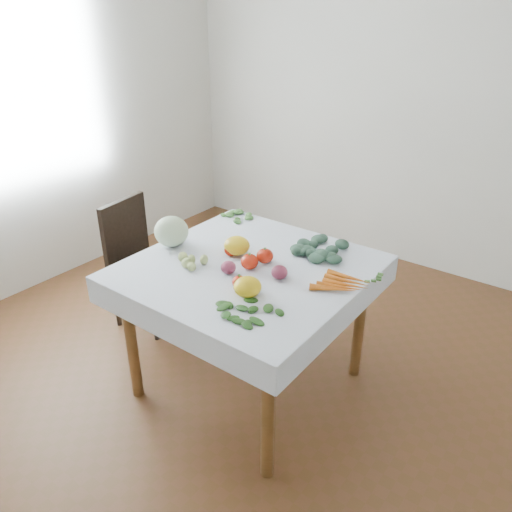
{
  "coord_description": "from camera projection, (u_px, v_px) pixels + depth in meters",
  "views": [
    {
      "loc": [
        1.36,
        -1.76,
        1.93
      ],
      "look_at": [
        0.04,
        0.01,
        0.82
      ],
      "focal_mm": 35.0,
      "sensor_mm": 36.0,
      "label": 1
    }
  ],
  "objects": [
    {
      "name": "ground",
      "position": [
        249.0,
        382.0,
        2.85
      ],
      "size": [
        4.0,
        4.0,
        0.0
      ],
      "primitive_type": "plane",
      "color": "#59331C"
    },
    {
      "name": "back_wall",
      "position": [
        413.0,
        93.0,
        3.67
      ],
      "size": [
        4.0,
        0.04,
        2.7
      ],
      "primitive_type": "cube",
      "color": "silver",
      "rests_on": "ground"
    },
    {
      "name": "left_wall",
      "position": [
        10.0,
        103.0,
        3.31
      ],
      "size": [
        0.04,
        4.0,
        2.7
      ],
      "primitive_type": "cube",
      "color": "silver",
      "rests_on": "ground"
    },
    {
      "name": "table",
      "position": [
        248.0,
        283.0,
        2.56
      ],
      "size": [
        1.0,
        1.0,
        0.75
      ],
      "color": "brown",
      "rests_on": "ground"
    },
    {
      "name": "tablecloth",
      "position": [
        248.0,
        266.0,
        2.51
      ],
      "size": [
        1.12,
        1.12,
        0.01
      ],
      "primitive_type": "cube",
      "color": "white",
      "rests_on": "table"
    },
    {
      "name": "chair",
      "position": [
        138.0,
        254.0,
        3.24
      ],
      "size": [
        0.42,
        0.42,
        0.84
      ],
      "color": "black",
      "rests_on": "ground"
    },
    {
      "name": "cabbage",
      "position": [
        171.0,
        231.0,
        2.69
      ],
      "size": [
        0.24,
        0.24,
        0.17
      ],
      "primitive_type": "ellipsoid",
      "rotation": [
        0.0,
        0.0,
        -0.39
      ],
      "color": "#B5C7A7",
      "rests_on": "tablecloth"
    },
    {
      "name": "tomato_a",
      "position": [
        250.0,
        262.0,
        2.47
      ],
      "size": [
        0.09,
        0.09,
        0.08
      ],
      "primitive_type": "ellipsoid",
      "rotation": [
        0.0,
        0.0,
        -0.06
      ],
      "color": "red",
      "rests_on": "tablecloth"
    },
    {
      "name": "tomato_b",
      "position": [
        265.0,
        256.0,
        2.53
      ],
      "size": [
        0.09,
        0.09,
        0.08
      ],
      "primitive_type": "ellipsoid",
      "rotation": [
        0.0,
        0.0,
        -0.03
      ],
      "color": "red",
      "rests_on": "tablecloth"
    },
    {
      "name": "tomato_c",
      "position": [
        231.0,
        250.0,
        2.6
      ],
      "size": [
        0.1,
        0.1,
        0.07
      ],
      "primitive_type": "ellipsoid",
      "rotation": [
        0.0,
        0.0,
        0.43
      ],
      "color": "red",
      "rests_on": "tablecloth"
    },
    {
      "name": "tomato_d",
      "position": [
        239.0,
        282.0,
        2.3
      ],
      "size": [
        0.08,
        0.08,
        0.06
      ],
      "primitive_type": "ellipsoid",
      "rotation": [
        0.0,
        0.0,
        -0.13
      ],
      "color": "red",
      "rests_on": "tablecloth"
    },
    {
      "name": "heirloom_back",
      "position": [
        237.0,
        246.0,
        2.61
      ],
      "size": [
        0.15,
        0.15,
        0.1
      ],
      "primitive_type": "ellipsoid",
      "rotation": [
        0.0,
        0.0,
        -0.13
      ],
      "color": "yellow",
      "rests_on": "tablecloth"
    },
    {
      "name": "heirloom_front",
      "position": [
        248.0,
        287.0,
        2.24
      ],
      "size": [
        0.16,
        0.16,
        0.09
      ],
      "primitive_type": "ellipsoid",
      "rotation": [
        0.0,
        0.0,
        -0.3
      ],
      "color": "yellow",
      "rests_on": "tablecloth"
    },
    {
      "name": "onion_a",
      "position": [
        228.0,
        267.0,
        2.43
      ],
      "size": [
        0.09,
        0.09,
        0.06
      ],
      "primitive_type": "ellipsoid",
      "rotation": [
        0.0,
        0.0,
        0.18
      ],
      "color": "maroon",
      "rests_on": "tablecloth"
    },
    {
      "name": "onion_b",
      "position": [
        279.0,
        272.0,
        2.38
      ],
      "size": [
        0.11,
        0.11,
        0.07
      ],
      "primitive_type": "ellipsoid",
      "rotation": [
        0.0,
        0.0,
        0.42
      ],
      "color": "maroon",
      "rests_on": "tablecloth"
    },
    {
      "name": "tomatillo_cluster",
      "position": [
        192.0,
        261.0,
        2.51
      ],
      "size": [
        0.14,
        0.11,
        0.04
      ],
      "color": "#BBC974",
      "rests_on": "tablecloth"
    },
    {
      "name": "carrot_bunch",
      "position": [
        343.0,
        284.0,
        2.32
      ],
      "size": [
        0.22,
        0.23,
        0.03
      ],
      "color": "orange",
      "rests_on": "tablecloth"
    },
    {
      "name": "kale_bunch",
      "position": [
        323.0,
        251.0,
        2.62
      ],
      "size": [
        0.31,
        0.29,
        0.04
      ],
      "color": "#355645",
      "rests_on": "tablecloth"
    },
    {
      "name": "basil_bunch",
      "position": [
        244.0,
        314.0,
        2.11
      ],
      "size": [
        0.27,
        0.22,
        0.01
      ],
      "color": "#23551A",
      "rests_on": "tablecloth"
    },
    {
      "name": "dill_bunch",
      "position": [
        240.0,
        216.0,
        3.08
      ],
      "size": [
        0.19,
        0.18,
        0.02
      ],
      "color": "#4F853D",
      "rests_on": "tablecloth"
    }
  ]
}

